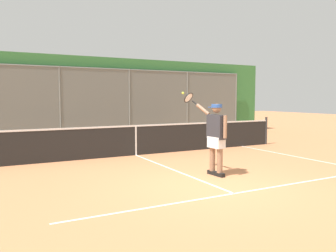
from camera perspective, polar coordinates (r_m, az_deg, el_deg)
The scene contains 5 objects.
ground_plane at distance 7.18m, azimuth 7.58°, elevation -9.90°, with size 60.00×60.00×0.00m, color #C67A4C.
court_line_markings at distance 6.37m, azimuth 13.29°, elevation -11.87°, with size 8.63×8.90×0.01m.
fence_backdrop at distance 15.39m, azimuth -12.62°, elevation 4.52°, with size 18.09×1.37×3.59m.
tennis_net at distance 10.72m, azimuth -5.46°, elevation -2.33°, with size 11.09×0.09×1.07m.
tennis_player at distance 7.92m, azimuth 8.05°, elevation -1.29°, with size 0.55×1.37×1.97m.
Camera 1 is at (4.04, 5.66, 1.81)m, focal length 36.09 mm.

